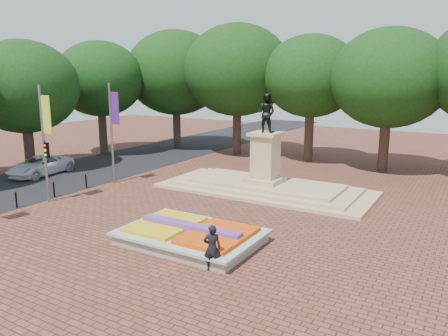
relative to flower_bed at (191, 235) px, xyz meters
The scene contains 10 objects.
ground 2.28m from the flower_bed, 117.19° to the left, with size 90.00×90.00×0.00m, color brown.
asphalt_street 17.49m from the flower_bed, 156.41° to the left, with size 9.00×90.00×0.02m, color black.
flower_bed is the anchor object (origin of this frame).
monument 10.07m from the flower_bed, 95.87° to the left, with size 14.00×6.00×6.40m.
tree_row_back 21.01m from the flower_bed, 86.26° to the left, with size 44.80×8.80×10.43m.
tree_row_street 22.40m from the flower_bed, 162.01° to the left, with size 8.40×25.40×9.98m.
banner_poles 11.66m from the flower_bed, behind, with size 0.88×11.17×7.00m.
bollard_row 11.74m from the flower_bed, behind, with size 0.12×13.12×0.98m.
van 18.62m from the flower_bed, 163.15° to the left, with size 2.41×5.22×1.45m, color silver.
pedestrian 3.09m from the flower_bed, 39.23° to the right, with size 0.69×0.45×1.89m, color black.
Camera 1 is at (11.97, -17.48, 7.63)m, focal length 35.00 mm.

